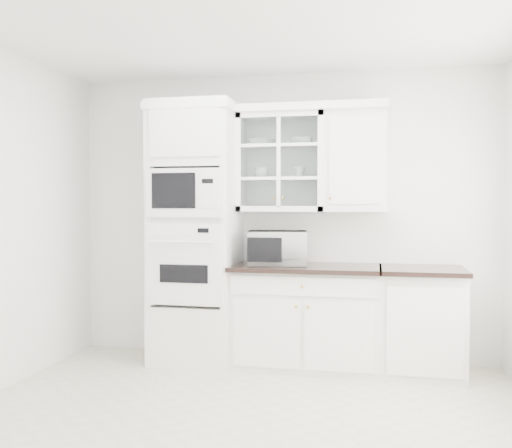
# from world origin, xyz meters

# --- Properties ---
(ground) EXTENTS (4.00, 3.50, 0.01)m
(ground) POSITION_xyz_m (0.00, 0.00, 0.01)
(ground) COLOR beige
(ground) RESTS_ON ground
(room_shell) EXTENTS (4.00, 3.50, 2.70)m
(room_shell) POSITION_xyz_m (0.00, 0.43, 1.78)
(room_shell) COLOR white
(room_shell) RESTS_ON ground
(oven_column) EXTENTS (0.76, 0.68, 2.40)m
(oven_column) POSITION_xyz_m (-0.75, 1.42, 1.20)
(oven_column) COLOR white
(oven_column) RESTS_ON ground
(base_cabinet_run) EXTENTS (1.32, 0.67, 0.92)m
(base_cabinet_run) POSITION_xyz_m (0.28, 1.45, 0.46)
(base_cabinet_run) COLOR white
(base_cabinet_run) RESTS_ON ground
(extra_base_cabinet) EXTENTS (0.72, 0.67, 0.92)m
(extra_base_cabinet) POSITION_xyz_m (1.28, 1.45, 0.46)
(extra_base_cabinet) COLOR white
(extra_base_cabinet) RESTS_ON ground
(upper_cabinet_glass) EXTENTS (0.80, 0.33, 0.90)m
(upper_cabinet_glass) POSITION_xyz_m (0.03, 1.58, 1.85)
(upper_cabinet_glass) COLOR white
(upper_cabinet_glass) RESTS_ON room_shell
(upper_cabinet_solid) EXTENTS (0.55, 0.33, 0.90)m
(upper_cabinet_solid) POSITION_xyz_m (0.71, 1.58, 1.85)
(upper_cabinet_solid) COLOR white
(upper_cabinet_solid) RESTS_ON room_shell
(crown_molding) EXTENTS (2.14, 0.38, 0.07)m
(crown_molding) POSITION_xyz_m (-0.07, 1.56, 2.33)
(crown_molding) COLOR white
(crown_molding) RESTS_ON room_shell
(countertop_microwave) EXTENTS (0.59, 0.51, 0.30)m
(countertop_microwave) POSITION_xyz_m (0.02, 1.44, 1.07)
(countertop_microwave) COLOR white
(countertop_microwave) RESTS_ON base_cabinet_run
(bowl_a) EXTENTS (0.29, 0.29, 0.06)m
(bowl_a) POSITION_xyz_m (-0.15, 1.57, 2.04)
(bowl_a) COLOR white
(bowl_a) RESTS_ON upper_cabinet_glass
(bowl_b) EXTENTS (0.25, 0.25, 0.07)m
(bowl_b) POSITION_xyz_m (0.21, 1.58, 2.04)
(bowl_b) COLOR white
(bowl_b) RESTS_ON upper_cabinet_glass
(cup_a) EXTENTS (0.14, 0.14, 0.10)m
(cup_a) POSITION_xyz_m (-0.16, 1.58, 1.76)
(cup_a) COLOR white
(cup_a) RESTS_ON upper_cabinet_glass
(cup_b) EXTENTS (0.13, 0.13, 0.10)m
(cup_b) POSITION_xyz_m (0.19, 1.59, 1.76)
(cup_b) COLOR white
(cup_b) RESTS_ON upper_cabinet_glass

